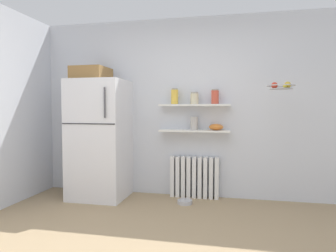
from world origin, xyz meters
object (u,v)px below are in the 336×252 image
Objects in this scene: storage_jar_1 at (195,98)px; vase at (194,123)px; shelf_bowl at (216,127)px; pet_food_bowl at (185,202)px; refrigerator at (99,136)px; radiator at (194,177)px; storage_jar_2 at (215,97)px; storage_jar_0 at (175,96)px; hanging_fruit_basket at (282,86)px.

storage_jar_1 is 0.90× the size of vase.
pet_food_bowl is (-0.39, -0.29, -1.00)m from shelf_bowl.
refrigerator is 1.49m from radiator.
storage_jar_2 reaches higher than shelf_bowl.
storage_jar_0 is at bearing 180.00° from storage_jar_1.
storage_jar_0 is at bearing -180.00° from shelf_bowl.
storage_jar_2 is 1.12× the size of vase.
storage_jar_0 is at bearing 180.00° from storage_jar_2.
radiator is at bearing 11.29° from refrigerator.
vase is at bearing 73.92° from pet_food_bowl.
vase is at bearing 162.88° from hanging_fruit_basket.
hanging_fruit_basket is at bearing -22.62° from storage_jar_2.
hanging_fruit_basket reaches higher than storage_jar_2.
storage_jar_1 is (0.29, 0.00, -0.03)m from storage_jar_0.
storage_jar_0 is 1.15× the size of shelf_bowl.
radiator is at bearing 74.68° from pet_food_bowl.
radiator is at bearing 161.42° from hanging_fruit_basket.
storage_jar_2 reaches higher than storage_jar_1.
pet_food_bowl is at bearing -142.04° from storage_jar_2.
refrigerator is 9.37× the size of pet_food_bowl.
hanging_fruit_basket reaches higher than shelf_bowl.
pet_food_bowl is 0.59× the size of hanging_fruit_basket.
refrigerator is 1.38m from vase.
refrigerator reaches higher than radiator.
refrigerator reaches higher than hanging_fruit_basket.
storage_jar_0 is at bearing 166.19° from hanging_fruit_basket.
shelf_bowl is 0.59× the size of hanging_fruit_basket.
storage_jar_0 is 0.73m from shelf_bowl.
hanging_fruit_basket reaches higher than pet_food_bowl.
shelf_bowl is at bearing 0.00° from vase.
storage_jar_1 reaches higher than radiator.
hanging_fruit_basket is (1.12, -0.34, 0.48)m from vase.
shelf_bowl is (1.65, 0.24, 0.14)m from refrigerator.
hanging_fruit_basket is at bearing -23.06° from shelf_bowl.
pet_food_bowl is at bearing -105.32° from radiator.
storage_jar_0 reaches higher than shelf_bowl.
pet_food_bowl is at bearing -2.47° from refrigerator.
refrigerator is at bearing -171.77° from shelf_bowl.
storage_jar_2 is (0.29, 0.00, 0.02)m from storage_jar_1.
vase is 1.09m from pet_food_bowl.
storage_jar_1 is (1.35, 0.24, 0.54)m from refrigerator.
vase is at bearing 10.09° from refrigerator.
storage_jar_2 is 1.05× the size of shelf_bowl.
refrigerator is at bearing -169.91° from vase.
storage_jar_2 is 1.05× the size of pet_food_bowl.
refrigerator reaches higher than shelf_bowl.
vase reaches higher than shelf_bowl.
refrigerator is 1.67m from shelf_bowl.
pet_food_bowl is (-0.38, -0.29, -1.43)m from storage_jar_2.
vase is at bearing 180.00° from shelf_bowl.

